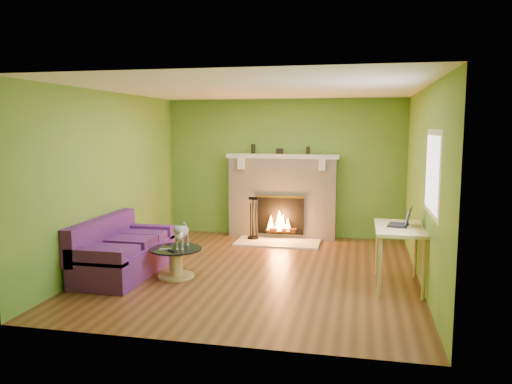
# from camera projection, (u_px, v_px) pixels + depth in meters

# --- Properties ---
(floor) EXTENTS (5.00, 5.00, 0.00)m
(floor) POSITION_uv_depth(u_px,v_px,m) (257.00, 271.00, 7.23)
(floor) COLOR #522C17
(floor) RESTS_ON ground
(ceiling) EXTENTS (5.00, 5.00, 0.00)m
(ceiling) POSITION_uv_depth(u_px,v_px,m) (257.00, 89.00, 6.90)
(ceiling) COLOR white
(ceiling) RESTS_ON wall_back
(wall_back) EXTENTS (5.00, 0.00, 5.00)m
(wall_back) POSITION_uv_depth(u_px,v_px,m) (284.00, 168.00, 9.49)
(wall_back) COLOR #51842B
(wall_back) RESTS_ON floor
(wall_front) EXTENTS (5.00, 0.00, 5.00)m
(wall_front) POSITION_uv_depth(u_px,v_px,m) (202.00, 211.00, 4.64)
(wall_front) COLOR #51842B
(wall_front) RESTS_ON floor
(wall_left) EXTENTS (0.00, 5.00, 5.00)m
(wall_left) POSITION_uv_depth(u_px,v_px,m) (112.00, 179.00, 7.53)
(wall_left) COLOR #51842B
(wall_left) RESTS_ON floor
(wall_right) EXTENTS (0.00, 5.00, 5.00)m
(wall_right) POSITION_uv_depth(u_px,v_px,m) (423.00, 186.00, 6.60)
(wall_right) COLOR #51842B
(wall_right) RESTS_ON floor
(window_frame) EXTENTS (0.00, 1.20, 1.20)m
(window_frame) POSITION_uv_depth(u_px,v_px,m) (433.00, 173.00, 5.70)
(window_frame) COLOR silver
(window_frame) RESTS_ON wall_right
(window_pane) EXTENTS (0.00, 1.06, 1.06)m
(window_pane) POSITION_uv_depth(u_px,v_px,m) (432.00, 173.00, 5.70)
(window_pane) COLOR white
(window_pane) RESTS_ON wall_right
(fireplace) EXTENTS (2.10, 0.46, 1.58)m
(fireplace) POSITION_uv_depth(u_px,v_px,m) (282.00, 197.00, 9.38)
(fireplace) COLOR beige
(fireplace) RESTS_ON floor
(hearth) EXTENTS (1.50, 0.75, 0.03)m
(hearth) POSITION_uv_depth(u_px,v_px,m) (278.00, 242.00, 8.98)
(hearth) COLOR beige
(hearth) RESTS_ON floor
(mantel) EXTENTS (2.10, 0.28, 0.08)m
(mantel) POSITION_uv_depth(u_px,v_px,m) (283.00, 156.00, 9.26)
(mantel) COLOR beige
(mantel) RESTS_ON fireplace
(sofa) EXTENTS (0.85, 1.77, 0.80)m
(sofa) POSITION_uv_depth(u_px,v_px,m) (122.00, 253.00, 7.07)
(sofa) COLOR #45195F
(sofa) RESTS_ON floor
(coffee_table) EXTENTS (0.72, 0.72, 0.41)m
(coffee_table) POSITION_uv_depth(u_px,v_px,m) (176.00, 260.00, 6.94)
(coffee_table) COLOR tan
(coffee_table) RESTS_ON floor
(desk) EXTENTS (0.62, 1.08, 0.80)m
(desk) POSITION_uv_depth(u_px,v_px,m) (400.00, 234.00, 6.46)
(desk) COLOR tan
(desk) RESTS_ON floor
(cat) EXTENTS (0.27, 0.60, 0.36)m
(cat) POSITION_uv_depth(u_px,v_px,m) (182.00, 235.00, 6.92)
(cat) COLOR slate
(cat) RESTS_ON coffee_table
(remote_silver) EXTENTS (0.17, 0.12, 0.02)m
(remote_silver) POSITION_uv_depth(u_px,v_px,m) (165.00, 249.00, 6.82)
(remote_silver) COLOR gray
(remote_silver) RESTS_ON coffee_table
(remote_black) EXTENTS (0.16, 0.12, 0.02)m
(remote_black) POSITION_uv_depth(u_px,v_px,m) (172.00, 251.00, 6.73)
(remote_black) COLOR black
(remote_black) RESTS_ON coffee_table
(laptop) EXTENTS (0.34, 0.37, 0.24)m
(laptop) POSITION_uv_depth(u_px,v_px,m) (399.00, 217.00, 6.48)
(laptop) COLOR black
(laptop) RESTS_ON desk
(fire_tools) EXTENTS (0.21, 0.21, 0.78)m
(fire_tools) POSITION_uv_depth(u_px,v_px,m) (253.00, 218.00, 9.17)
(fire_tools) COLOR black
(fire_tools) RESTS_ON hearth
(mantel_vase_left) EXTENTS (0.08, 0.08, 0.18)m
(mantel_vase_left) POSITION_uv_depth(u_px,v_px,m) (253.00, 149.00, 9.39)
(mantel_vase_left) COLOR black
(mantel_vase_left) RESTS_ON mantel
(mantel_vase_right) EXTENTS (0.07, 0.07, 0.14)m
(mantel_vase_right) POSITION_uv_depth(u_px,v_px,m) (308.00, 150.00, 9.18)
(mantel_vase_right) COLOR black
(mantel_vase_right) RESTS_ON mantel
(mantel_box) EXTENTS (0.12, 0.08, 0.10)m
(mantel_box) POSITION_uv_depth(u_px,v_px,m) (280.00, 151.00, 9.29)
(mantel_box) COLOR black
(mantel_box) RESTS_ON mantel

